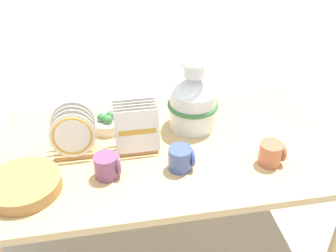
{
  "coord_description": "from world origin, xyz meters",
  "views": [
    {
      "loc": [
        -0.25,
        -1.41,
        1.65
      ],
      "look_at": [
        0.0,
        0.0,
        0.7
      ],
      "focal_mm": 42.0,
      "sensor_mm": 36.0,
      "label": 1
    }
  ],
  "objects_px": {
    "mug_plum_glaze": "(108,166)",
    "fruit_bowl": "(107,123)",
    "mug_terracotta_glaze": "(272,153)",
    "dish_rack_square_plates": "(136,131)",
    "dish_rack_round_plates": "(74,136)",
    "ceramic_vase": "(193,100)",
    "mug_cobalt_glaze": "(181,158)",
    "wicker_charger_stack": "(23,185)"
  },
  "relations": [
    {
      "from": "wicker_charger_stack",
      "to": "fruit_bowl",
      "type": "bearing_deg",
      "value": 47.09
    },
    {
      "from": "dish_rack_round_plates",
      "to": "mug_terracotta_glaze",
      "type": "height_order",
      "value": "dish_rack_round_plates"
    },
    {
      "from": "mug_plum_glaze",
      "to": "mug_cobalt_glaze",
      "type": "height_order",
      "value": "same"
    },
    {
      "from": "wicker_charger_stack",
      "to": "mug_cobalt_glaze",
      "type": "bearing_deg",
      "value": 2.15
    },
    {
      "from": "dish_rack_round_plates",
      "to": "fruit_bowl",
      "type": "xyz_separation_m",
      "value": [
        0.15,
        0.16,
        -0.06
      ]
    },
    {
      "from": "ceramic_vase",
      "to": "fruit_bowl",
      "type": "distance_m",
      "value": 0.42
    },
    {
      "from": "mug_terracotta_glaze",
      "to": "mug_plum_glaze",
      "type": "height_order",
      "value": "same"
    },
    {
      "from": "fruit_bowl",
      "to": "dish_rack_round_plates",
      "type": "bearing_deg",
      "value": -132.43
    },
    {
      "from": "ceramic_vase",
      "to": "mug_terracotta_glaze",
      "type": "bearing_deg",
      "value": -52.03
    },
    {
      "from": "mug_plum_glaze",
      "to": "mug_terracotta_glaze",
      "type": "bearing_deg",
      "value": -3.31
    },
    {
      "from": "fruit_bowl",
      "to": "dish_rack_square_plates",
      "type": "bearing_deg",
      "value": -54.12
    },
    {
      "from": "dish_rack_round_plates",
      "to": "mug_terracotta_glaze",
      "type": "xyz_separation_m",
      "value": [
        0.82,
        -0.22,
        -0.04
      ]
    },
    {
      "from": "wicker_charger_stack",
      "to": "mug_terracotta_glaze",
      "type": "bearing_deg",
      "value": -0.59
    },
    {
      "from": "wicker_charger_stack",
      "to": "mug_terracotta_glaze",
      "type": "xyz_separation_m",
      "value": [
        1.01,
        -0.01,
        0.02
      ]
    },
    {
      "from": "ceramic_vase",
      "to": "fruit_bowl",
      "type": "height_order",
      "value": "ceramic_vase"
    },
    {
      "from": "mug_plum_glaze",
      "to": "fruit_bowl",
      "type": "height_order",
      "value": "mug_plum_glaze"
    },
    {
      "from": "ceramic_vase",
      "to": "mug_cobalt_glaze",
      "type": "relative_size",
      "value": 3.23
    },
    {
      "from": "mug_terracotta_glaze",
      "to": "fruit_bowl",
      "type": "relative_size",
      "value": 0.72
    },
    {
      "from": "dish_rack_round_plates",
      "to": "dish_rack_square_plates",
      "type": "distance_m",
      "value": 0.27
    },
    {
      "from": "ceramic_vase",
      "to": "mug_cobalt_glaze",
      "type": "height_order",
      "value": "ceramic_vase"
    },
    {
      "from": "mug_terracotta_glaze",
      "to": "mug_cobalt_glaze",
      "type": "xyz_separation_m",
      "value": [
        -0.38,
        0.03,
        0.0
      ]
    },
    {
      "from": "mug_plum_glaze",
      "to": "dish_rack_round_plates",
      "type": "bearing_deg",
      "value": 126.58
    },
    {
      "from": "ceramic_vase",
      "to": "mug_cobalt_glaze",
      "type": "bearing_deg",
      "value": -111.2
    },
    {
      "from": "dish_rack_round_plates",
      "to": "ceramic_vase",
      "type": "bearing_deg",
      "value": 12.24
    },
    {
      "from": "mug_plum_glaze",
      "to": "ceramic_vase",
      "type": "bearing_deg",
      "value": 35.34
    },
    {
      "from": "wicker_charger_stack",
      "to": "fruit_bowl",
      "type": "relative_size",
      "value": 1.95
    },
    {
      "from": "mug_cobalt_glaze",
      "to": "mug_terracotta_glaze",
      "type": "bearing_deg",
      "value": -5.1
    },
    {
      "from": "mug_cobalt_glaze",
      "to": "dish_rack_square_plates",
      "type": "bearing_deg",
      "value": 133.17
    },
    {
      "from": "ceramic_vase",
      "to": "mug_plum_glaze",
      "type": "relative_size",
      "value": 3.23
    },
    {
      "from": "mug_terracotta_glaze",
      "to": "fruit_bowl",
      "type": "height_order",
      "value": "mug_terracotta_glaze"
    },
    {
      "from": "dish_rack_round_plates",
      "to": "mug_cobalt_glaze",
      "type": "distance_m",
      "value": 0.47
    },
    {
      "from": "dish_rack_round_plates",
      "to": "mug_plum_glaze",
      "type": "xyz_separation_m",
      "value": [
        0.13,
        -0.18,
        -0.04
      ]
    },
    {
      "from": "wicker_charger_stack",
      "to": "mug_cobalt_glaze",
      "type": "distance_m",
      "value": 0.63
    },
    {
      "from": "dish_rack_round_plates",
      "to": "mug_cobalt_glaze",
      "type": "bearing_deg",
      "value": -22.91
    },
    {
      "from": "ceramic_vase",
      "to": "wicker_charger_stack",
      "type": "height_order",
      "value": "ceramic_vase"
    },
    {
      "from": "mug_terracotta_glaze",
      "to": "fruit_bowl",
      "type": "bearing_deg",
      "value": 150.44
    },
    {
      "from": "mug_terracotta_glaze",
      "to": "fruit_bowl",
      "type": "distance_m",
      "value": 0.77
    },
    {
      "from": "mug_terracotta_glaze",
      "to": "fruit_bowl",
      "type": "xyz_separation_m",
      "value": [
        -0.67,
        0.38,
        -0.01
      ]
    },
    {
      "from": "ceramic_vase",
      "to": "wicker_charger_stack",
      "type": "bearing_deg",
      "value": -156.37
    },
    {
      "from": "dish_rack_square_plates",
      "to": "mug_plum_glaze",
      "type": "bearing_deg",
      "value": -129.01
    },
    {
      "from": "mug_plum_glaze",
      "to": "wicker_charger_stack",
      "type": "bearing_deg",
      "value": -174.9
    },
    {
      "from": "dish_rack_round_plates",
      "to": "dish_rack_square_plates",
      "type": "bearing_deg",
      "value": -1.72
    }
  ]
}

